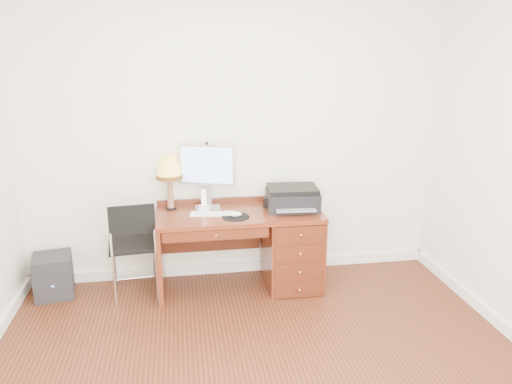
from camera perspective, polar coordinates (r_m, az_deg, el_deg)
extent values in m
plane|color=#3A190D|center=(3.68, 1.08, -20.54)|extent=(4.00, 4.00, 0.00)
plane|color=white|center=(4.76, -2.52, 5.89)|extent=(4.00, 0.00, 4.00)
cube|color=white|center=(5.14, -2.32, -8.55)|extent=(4.00, 0.03, 0.10)
cube|color=maroon|center=(4.57, -1.91, -2.57)|extent=(1.50, 0.65, 0.04)
cube|color=maroon|center=(4.79, 4.12, -6.51)|extent=(0.50, 0.61, 0.71)
cube|color=maroon|center=(4.68, -10.84, -7.32)|extent=(0.04, 0.61, 0.71)
cube|color=#4F1E0F|center=(4.92, -5.10, -4.57)|extent=(0.96, 0.03, 0.39)
cube|color=#4F1E0F|center=(4.29, -4.59, -4.91)|extent=(0.91, 0.03, 0.09)
sphere|color=#BF8C3F|center=(4.49, 5.08, -8.13)|extent=(0.03, 0.03, 0.03)
cube|color=silver|center=(4.69, -5.54, -1.80)|extent=(0.27, 0.23, 0.02)
cube|color=silver|center=(4.71, -5.61, -0.42)|extent=(0.06, 0.05, 0.19)
cube|color=silver|center=(4.61, -5.70, 3.12)|extent=(0.51, 0.20, 0.38)
cube|color=#4C8CF2|center=(4.59, -5.68, 3.05)|extent=(0.46, 0.15, 0.33)
cube|color=white|center=(4.52, -5.00, -2.49)|extent=(0.41, 0.16, 0.02)
cylinder|color=black|center=(4.44, -2.33, -2.85)|extent=(0.24, 0.24, 0.01)
ellipsoid|color=white|center=(4.43, -2.34, -2.55)|extent=(0.11, 0.07, 0.04)
cube|color=black|center=(4.66, 4.17, -0.90)|extent=(0.50, 0.40, 0.17)
cube|color=black|center=(4.63, 4.19, 0.35)|extent=(0.47, 0.38, 0.04)
cylinder|color=black|center=(4.72, -9.68, -1.83)|extent=(0.10, 0.10, 0.02)
cone|color=brown|center=(4.67, -9.78, 0.00)|extent=(0.06, 0.06, 0.30)
cone|color=gold|center=(4.61, -9.92, 2.87)|extent=(0.24, 0.24, 0.18)
cylinder|color=#593814|center=(4.63, -9.86, 1.76)|extent=(0.24, 0.24, 0.04)
cube|color=white|center=(4.64, -5.97, -1.83)|extent=(0.10, 0.10, 0.04)
cube|color=white|center=(4.61, -6.01, -0.66)|extent=(0.05, 0.06, 0.16)
cylinder|color=black|center=(4.68, 1.27, -1.24)|extent=(0.08, 0.08, 0.09)
cube|color=black|center=(4.67, -13.84, -5.81)|extent=(0.48, 0.48, 0.03)
cube|color=black|center=(4.38, -14.31, -3.14)|extent=(0.39, 0.07, 0.26)
cylinder|color=silver|center=(4.95, -15.62, -7.70)|extent=(0.02, 0.02, 0.49)
cylinder|color=silver|center=(4.92, -11.34, -7.57)|extent=(0.02, 0.02, 0.49)
cylinder|color=silver|center=(4.62, -16.11, -9.53)|extent=(0.02, 0.02, 0.49)
cylinder|color=silver|center=(4.59, -11.49, -9.40)|extent=(0.02, 0.02, 0.49)
cylinder|color=silver|center=(4.43, -16.60, -4.28)|extent=(0.02, 0.02, 0.43)
cylinder|color=silver|center=(4.39, -11.84, -4.11)|extent=(0.02, 0.02, 0.43)
cube|color=black|center=(4.98, -22.14, -8.83)|extent=(0.38, 0.38, 0.39)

